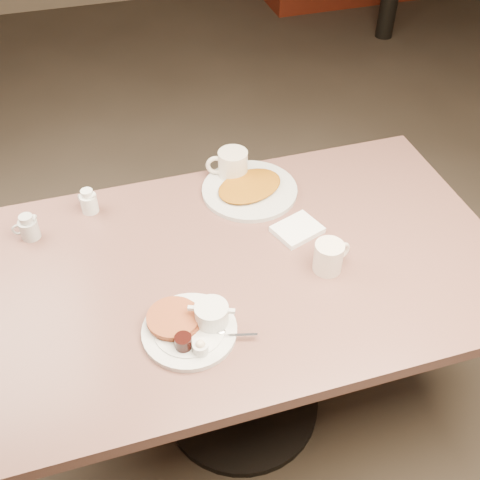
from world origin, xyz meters
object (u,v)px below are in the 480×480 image
object	(u,v)px
coffee_mug_near	(329,256)
creamer_right	(89,202)
creamer_left	(28,228)
hash_plate	(250,189)
main_plate	(191,325)
diner_table	(242,302)
coffee_mug_far	(232,165)

from	to	relation	value
coffee_mug_near	creamer_right	size ratio (longest dim) A/B	1.53
creamer_left	hash_plate	distance (m)	0.68
main_plate	creamer_left	bearing A→B (deg)	128.29
diner_table	hash_plate	world-z (taller)	hash_plate
main_plate	coffee_mug_near	distance (m)	0.43
coffee_mug_near	creamer_left	xyz separation A→B (m)	(-0.79, 0.37, -0.01)
coffee_mug_near	diner_table	bearing A→B (deg)	158.19
diner_table	creamer_left	xyz separation A→B (m)	(-0.56, 0.28, 0.21)
coffee_mug_far	hash_plate	xyz separation A→B (m)	(0.03, -0.09, -0.04)
main_plate	creamer_right	distance (m)	0.58
diner_table	coffee_mug_near	world-z (taller)	coffee_mug_near
main_plate	creamer_right	xyz separation A→B (m)	(-0.19, 0.54, 0.01)
creamer_right	creamer_left	bearing A→B (deg)	-158.97
coffee_mug_near	coffee_mug_far	bearing A→B (deg)	106.34
hash_plate	coffee_mug_far	bearing A→B (deg)	110.21
coffee_mug_far	coffee_mug_near	bearing A→B (deg)	-73.66
creamer_right	hash_plate	xyz separation A→B (m)	(0.50, -0.05, -0.02)
creamer_right	coffee_mug_far	bearing A→B (deg)	4.46
creamer_left	hash_plate	bearing A→B (deg)	1.30
creamer_right	main_plate	bearing A→B (deg)	-70.37
diner_table	coffee_mug_far	size ratio (longest dim) A/B	10.18
creamer_left	coffee_mug_near	bearing A→B (deg)	-25.25
main_plate	creamer_left	xyz separation A→B (m)	(-0.37, 0.47, 0.01)
coffee_mug_near	coffee_mug_far	size ratio (longest dim) A/B	0.83
creamer_right	hash_plate	size ratio (longest dim) A/B	0.20
main_plate	coffee_mug_near	world-z (taller)	coffee_mug_near
main_plate	coffee_mug_far	size ratio (longest dim) A/B	2.13
diner_table	hash_plate	bearing A→B (deg)	68.72
diner_table	creamer_right	bearing A→B (deg)	137.55
creamer_left	diner_table	bearing A→B (deg)	-26.55
main_plate	hash_plate	world-z (taller)	main_plate
diner_table	coffee_mug_near	distance (m)	0.32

